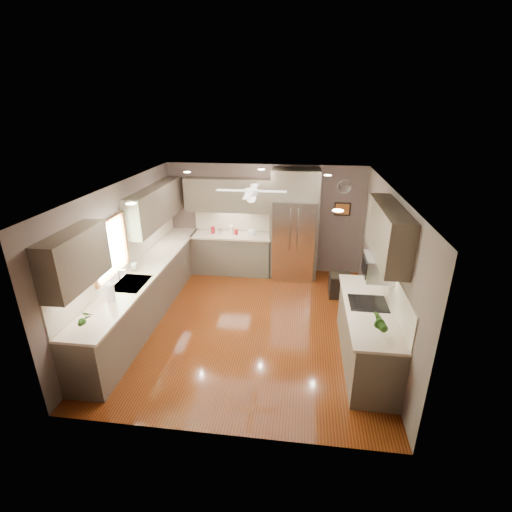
% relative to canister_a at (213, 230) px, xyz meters
% --- Properties ---
extents(floor, '(5.00, 5.00, 0.00)m').
position_rel_canister_a_xyz_m(floor, '(1.17, -2.21, -1.02)').
color(floor, '#491609').
rests_on(floor, ground).
extents(ceiling, '(5.00, 5.00, 0.00)m').
position_rel_canister_a_xyz_m(ceiling, '(1.17, -2.21, 1.48)').
color(ceiling, white).
rests_on(ceiling, ground).
extents(wall_back, '(4.50, 0.00, 4.50)m').
position_rel_canister_a_xyz_m(wall_back, '(1.17, 0.29, 0.23)').
color(wall_back, brown).
rests_on(wall_back, ground).
extents(wall_front, '(4.50, 0.00, 4.50)m').
position_rel_canister_a_xyz_m(wall_front, '(1.17, -4.71, 0.23)').
color(wall_front, brown).
rests_on(wall_front, ground).
extents(wall_left, '(0.00, 5.00, 5.00)m').
position_rel_canister_a_xyz_m(wall_left, '(-1.08, -2.21, 0.23)').
color(wall_left, brown).
rests_on(wall_left, ground).
extents(wall_right, '(0.00, 5.00, 5.00)m').
position_rel_canister_a_xyz_m(wall_right, '(3.42, -2.21, 0.23)').
color(wall_right, brown).
rests_on(wall_right, ground).
extents(canister_a, '(0.11, 0.11, 0.15)m').
position_rel_canister_a_xyz_m(canister_a, '(0.00, 0.00, 0.00)').
color(canister_a, maroon).
rests_on(canister_a, back_run).
extents(canister_b, '(0.10, 0.10, 0.15)m').
position_rel_canister_a_xyz_m(canister_b, '(0.19, -0.03, -0.01)').
color(canister_b, silver).
rests_on(canister_b, back_run).
extents(canister_c, '(0.14, 0.14, 0.20)m').
position_rel_canister_a_xyz_m(canister_c, '(0.43, 0.03, 0.01)').
color(canister_c, beige).
rests_on(canister_c, back_run).
extents(canister_d, '(0.10, 0.10, 0.12)m').
position_rel_canister_a_xyz_m(canister_d, '(0.55, -0.01, -0.02)').
color(canister_d, maroon).
rests_on(canister_d, back_run).
extents(soap_bottle, '(0.10, 0.10, 0.19)m').
position_rel_canister_a_xyz_m(soap_bottle, '(-0.91, -2.21, 0.01)').
color(soap_bottle, white).
rests_on(soap_bottle, left_run).
extents(potted_plant_left, '(0.18, 0.14, 0.32)m').
position_rel_canister_a_xyz_m(potted_plant_left, '(-0.77, -4.08, 0.08)').
color(potted_plant_left, '#295418').
rests_on(potted_plant_left, left_run).
extents(potted_plant_right, '(0.22, 0.20, 0.33)m').
position_rel_canister_a_xyz_m(potted_plant_right, '(3.09, -3.70, 0.09)').
color(potted_plant_right, '#295418').
rests_on(potted_plant_right, right_run).
extents(bowl, '(0.30, 0.30, 0.06)m').
position_rel_canister_a_xyz_m(bowl, '(0.91, -0.02, -0.05)').
color(bowl, beige).
rests_on(bowl, back_run).
extents(left_run, '(0.65, 4.70, 1.45)m').
position_rel_canister_a_xyz_m(left_run, '(-0.78, -2.06, -0.54)').
color(left_run, '#4E4439').
rests_on(left_run, ground).
extents(back_run, '(1.85, 0.65, 1.45)m').
position_rel_canister_a_xyz_m(back_run, '(0.45, -0.01, -0.54)').
color(back_run, '#4E4439').
rests_on(back_run, ground).
extents(uppers, '(4.50, 4.70, 0.95)m').
position_rel_canister_a_xyz_m(uppers, '(0.43, -1.51, 0.85)').
color(uppers, '#4E4439').
rests_on(uppers, wall_left).
extents(window, '(0.05, 1.12, 0.92)m').
position_rel_canister_a_xyz_m(window, '(-1.05, -2.71, 0.53)').
color(window, '#BFF2B2').
rests_on(window, wall_left).
extents(sink, '(0.50, 0.70, 0.32)m').
position_rel_canister_a_xyz_m(sink, '(-0.76, -2.71, -0.11)').
color(sink, silver).
rests_on(sink, left_run).
extents(refrigerator, '(1.06, 0.75, 2.45)m').
position_rel_canister_a_xyz_m(refrigerator, '(1.87, -0.06, 0.17)').
color(refrigerator, silver).
rests_on(refrigerator, ground).
extents(right_run, '(0.70, 2.20, 1.45)m').
position_rel_canister_a_xyz_m(right_run, '(3.10, -3.01, -0.54)').
color(right_run, '#4E4439').
rests_on(right_run, ground).
extents(microwave, '(0.43, 0.55, 0.34)m').
position_rel_canister_a_xyz_m(microwave, '(3.20, -2.76, 0.46)').
color(microwave, silver).
rests_on(microwave, wall_right).
extents(ceiling_fan, '(1.18, 1.18, 0.32)m').
position_rel_canister_a_xyz_m(ceiling_fan, '(1.17, -1.91, 1.31)').
color(ceiling_fan, white).
rests_on(ceiling_fan, ceiling).
extents(recessed_lights, '(2.84, 3.14, 0.01)m').
position_rel_canister_a_xyz_m(recessed_lights, '(1.13, -1.81, 1.47)').
color(recessed_lights, white).
rests_on(recessed_lights, ceiling).
extents(wall_clock, '(0.30, 0.03, 0.30)m').
position_rel_canister_a_xyz_m(wall_clock, '(2.92, 0.27, 1.03)').
color(wall_clock, white).
rests_on(wall_clock, wall_back).
extents(framed_print, '(0.36, 0.03, 0.30)m').
position_rel_canister_a_xyz_m(framed_print, '(2.92, 0.26, 0.53)').
color(framed_print, black).
rests_on(framed_print, wall_back).
extents(stool, '(0.44, 0.44, 0.49)m').
position_rel_canister_a_xyz_m(stool, '(2.88, -0.92, -0.78)').
color(stool, black).
rests_on(stool, ground).
extents(paper_towel, '(0.13, 0.13, 0.32)m').
position_rel_canister_a_xyz_m(paper_towel, '(-0.78, -3.34, 0.06)').
color(paper_towel, white).
rests_on(paper_towel, left_run).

